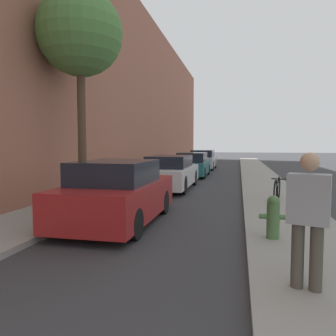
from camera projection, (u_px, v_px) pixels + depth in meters
ground_plane at (200, 183)px, 15.36m from camera, size 120.00×120.00×0.00m
sidewalk_left at (141, 181)px, 15.97m from camera, size 2.00×52.00×0.12m
sidewalk_right at (264, 184)px, 14.75m from camera, size 2.00×52.00×0.12m
building_facade_left at (114, 79)px, 15.90m from camera, size 0.70×52.00×10.03m
parked_car_red at (118, 194)px, 7.55m from camera, size 1.77×3.93×1.46m
parked_car_white at (171, 173)px, 13.40m from camera, size 1.73×4.63×1.37m
parked_car_teal at (193, 165)px, 18.72m from camera, size 1.70×4.24×1.36m
parked_car_silver at (203, 160)px, 24.27m from camera, size 1.73×4.67×1.40m
street_tree_near at (80, 35)px, 9.53m from camera, size 2.49×2.49×6.20m
fire_hydrant at (273, 216)px, 5.93m from camera, size 0.50×0.23×0.79m
pedestrian at (308, 214)px, 3.81m from camera, size 0.51×0.37×1.62m
bicycle at (277, 189)px, 9.78m from camera, size 0.50×1.70×0.70m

